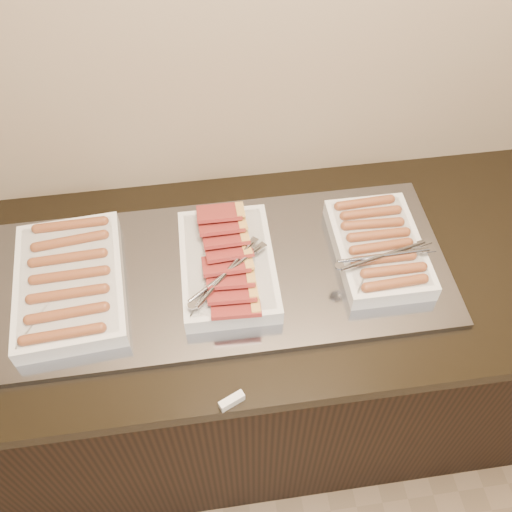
{
  "coord_description": "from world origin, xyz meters",
  "views": [
    {
      "loc": [
        -0.05,
        1.23,
        2.13
      ],
      "look_at": [
        0.07,
        2.13,
        0.97
      ],
      "focal_mm": 40.0,
      "sensor_mm": 36.0,
      "label": 1
    }
  ],
  "objects_px": {
    "dish_left": "(70,282)",
    "dish_center": "(227,264)",
    "dish_right": "(379,247)",
    "warming_tray": "(221,274)",
    "counter": "(234,356)"
  },
  "relations": [
    {
      "from": "dish_center",
      "to": "dish_right",
      "type": "height_order",
      "value": "dish_center"
    },
    {
      "from": "counter",
      "to": "dish_center",
      "type": "distance_m",
      "value": 0.5
    },
    {
      "from": "dish_left",
      "to": "dish_right",
      "type": "distance_m",
      "value": 0.81
    },
    {
      "from": "counter",
      "to": "dish_center",
      "type": "xyz_separation_m",
      "value": [
        -0.0,
        -0.0,
        0.5
      ]
    },
    {
      "from": "counter",
      "to": "dish_center",
      "type": "height_order",
      "value": "dish_center"
    },
    {
      "from": "counter",
      "to": "dish_right",
      "type": "relative_size",
      "value": 6.1
    },
    {
      "from": "dish_center",
      "to": "dish_right",
      "type": "xyz_separation_m",
      "value": [
        0.4,
        -0.0,
        0.0
      ]
    },
    {
      "from": "dish_left",
      "to": "dish_center",
      "type": "relative_size",
      "value": 1.09
    },
    {
      "from": "dish_center",
      "to": "warming_tray",
      "type": "bearing_deg",
      "value": 168.36
    },
    {
      "from": "dish_right",
      "to": "warming_tray",
      "type": "bearing_deg",
      "value": 179.58
    },
    {
      "from": "warming_tray",
      "to": "dish_right",
      "type": "height_order",
      "value": "dish_right"
    },
    {
      "from": "dish_left",
      "to": "dish_right",
      "type": "bearing_deg",
      "value": -4.17
    },
    {
      "from": "warming_tray",
      "to": "dish_center",
      "type": "distance_m",
      "value": 0.05
    },
    {
      "from": "counter",
      "to": "warming_tray",
      "type": "distance_m",
      "value": 0.46
    },
    {
      "from": "warming_tray",
      "to": "dish_left",
      "type": "distance_m",
      "value": 0.39
    }
  ]
}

